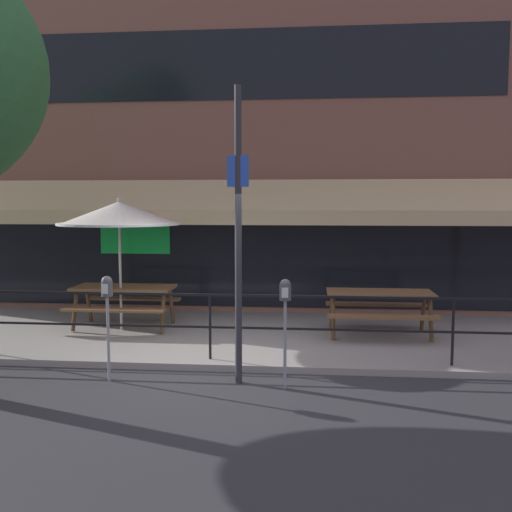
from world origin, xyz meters
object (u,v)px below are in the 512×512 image
object	(u,v)px
patio_umbrella_left	(119,214)
parking_meter_near	(107,296)
picnic_table_left	(124,295)
parking_meter_far	(285,300)
street_sign_pole	(238,233)
picnic_table_centre	(380,301)

from	to	relation	value
patio_umbrella_left	parking_meter_near	bearing A→B (deg)	-74.82
picnic_table_left	patio_umbrella_left	distance (m)	1.48
parking_meter_far	picnic_table_left	bearing A→B (deg)	137.30
street_sign_pole	picnic_table_left	bearing A→B (deg)	132.58
patio_umbrella_left	parking_meter_far	xyz separation A→B (m)	(3.06, -2.65, -1.03)
parking_meter_near	patio_umbrella_left	bearing A→B (deg)	105.18
picnic_table_centre	patio_umbrella_left	bearing A→B (deg)	-179.87
picnic_table_left	parking_meter_far	world-z (taller)	parking_meter_far
parking_meter_near	parking_meter_far	size ratio (longest dim) A/B	1.00
picnic_table_left	parking_meter_near	bearing A→B (deg)	-75.74
street_sign_pole	parking_meter_near	bearing A→B (deg)	-177.02
picnic_table_left	street_sign_pole	size ratio (longest dim) A/B	0.46
patio_umbrella_left	street_sign_pole	size ratio (longest dim) A/B	0.61
parking_meter_near	parking_meter_far	bearing A→B (deg)	-1.92
picnic_table_centre	street_sign_pole	bearing A→B (deg)	-130.46
picnic_table_left	parking_meter_near	xyz separation A→B (m)	(0.70, -2.75, 0.44)
picnic_table_centre	parking_meter_near	distance (m)	4.67
parking_meter_near	picnic_table_centre	bearing A→B (deg)	33.74
picnic_table_left	patio_umbrella_left	world-z (taller)	patio_umbrella_left
patio_umbrella_left	street_sign_pole	world-z (taller)	street_sign_pole
picnic_table_centre	parking_meter_far	world-z (taller)	parking_meter_far
picnic_table_centre	parking_meter_near	xyz separation A→B (m)	(-3.87, -2.58, 0.44)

